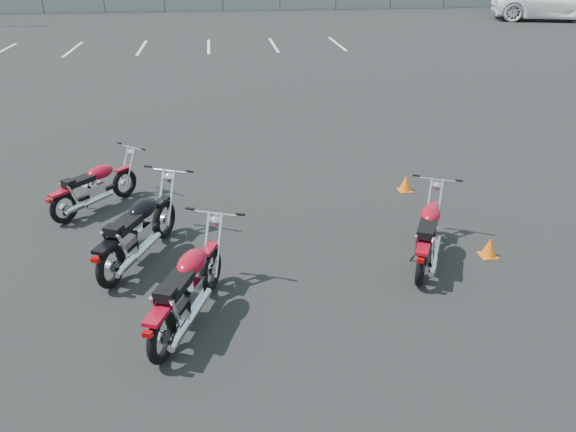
{
  "coord_description": "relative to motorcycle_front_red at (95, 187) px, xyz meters",
  "views": [
    {
      "loc": [
        -0.73,
        -6.71,
        4.23
      ],
      "look_at": [
        0.2,
        0.6,
        0.65
      ],
      "focal_mm": 35.0,
      "sensor_mm": 36.0,
      "label": 1
    }
  ],
  "objects": [
    {
      "name": "motorcycle_rear_red",
      "position": [
        5.13,
        -2.45,
        0.02
      ],
      "size": [
        1.23,
        1.92,
        0.97
      ],
      "color": "black",
      "rests_on": "ground"
    },
    {
      "name": "motorcycle_third_red",
      "position": [
        1.72,
        -3.52,
        0.06
      ],
      "size": [
        1.21,
        2.12,
        1.06
      ],
      "color": "black",
      "rests_on": "ground"
    },
    {
      "name": "motorcycle_front_red",
      "position": [
        0.0,
        0.0,
        0.0
      ],
      "size": [
        1.52,
        1.66,
        0.93
      ],
      "color": "black",
      "rests_on": "ground"
    },
    {
      "name": "parking_line_stripes",
      "position": [
        0.44,
        17.37,
        -0.42
      ],
      "size": [
        15.12,
        4.0,
        0.01
      ],
      "color": "silver",
      "rests_on": "ground"
    },
    {
      "name": "motorcycle_second_black",
      "position": [
        0.96,
        -1.9,
        0.07
      ],
      "size": [
        1.31,
        2.14,
        1.07
      ],
      "color": "black",
      "rests_on": "ground"
    },
    {
      "name": "training_cone_near",
      "position": [
        5.66,
        0.12,
        -0.27
      ],
      "size": [
        0.26,
        0.26,
        0.31
      ],
      "color": "orange",
      "rests_on": "ground"
    },
    {
      "name": "ground",
      "position": [
        2.94,
        -2.63,
        -0.42
      ],
      "size": [
        120.0,
        120.0,
        0.0
      ],
      "primitive_type": "plane",
      "color": "black",
      "rests_on": "ground"
    },
    {
      "name": "training_cone_far",
      "position": [
        6.12,
        -2.44,
        -0.28
      ],
      "size": [
        0.24,
        0.24,
        0.29
      ],
      "color": "orange",
      "rests_on": "ground"
    }
  ]
}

